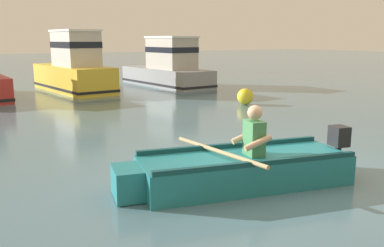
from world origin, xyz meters
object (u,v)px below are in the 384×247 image
Objects in this scene: moored_boat_yellow at (74,69)px; moored_boat_grey at (168,68)px; mooring_buoy at (245,97)px; rowboat_with_person at (240,169)px.

moored_boat_yellow is 0.93× the size of moored_boat_grey.
mooring_buoy is at bearing -60.44° from moored_boat_yellow.
moored_boat_yellow reaches higher than mooring_buoy.
moored_boat_grey is 10.22× the size of mooring_buoy.
moored_boat_grey is (5.57, 12.50, 0.57)m from rowboat_with_person.
moored_boat_yellow is 4.33m from moored_boat_grey.
moored_boat_grey is (4.33, -0.12, -0.10)m from moored_boat_yellow.
moored_boat_yellow is at bearing 84.36° from rowboat_with_person.
moored_boat_yellow is at bearing 119.56° from mooring_buoy.
moored_boat_grey is 6.49m from mooring_buoy.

